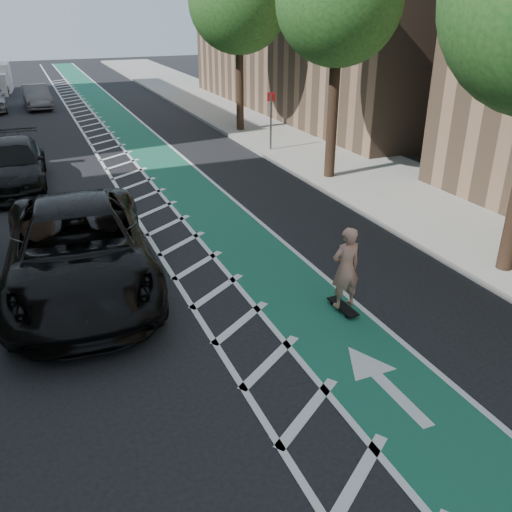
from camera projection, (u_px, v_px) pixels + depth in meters
ground at (166, 340)px, 10.11m from camera, size 120.00×120.00×0.00m
bike_lane at (177, 178)px, 19.51m from camera, size 2.00×90.00×0.01m
buffer_strip at (136, 183)px, 18.98m from camera, size 1.40×90.00×0.01m
sidewalk_right at (334, 158)px, 21.79m from camera, size 5.00×90.00×0.15m
curb_right at (279, 164)px, 20.92m from camera, size 0.12×90.00×0.16m
tree_r_c at (333, 1)px, 17.15m from camera, size 4.20×4.20×7.90m
tree_r_d at (241, 2)px, 23.82m from camera, size 4.20×4.20×7.90m
sign_post at (271, 120)px, 22.24m from camera, size 0.35×0.08×2.47m
skateboard at (343, 307)px, 11.03m from camera, size 0.26×0.86×0.11m
skateboarder at (346, 268)px, 10.66m from camera, size 0.64×0.43×1.71m
suv_near at (78, 249)px, 11.62m from camera, size 3.48×6.73×1.81m
suv_far at (11, 165)px, 18.24m from camera, size 2.41×5.39×1.53m
car_grey at (37, 97)px, 32.36m from camera, size 1.62×4.15×1.35m
barrel_b at (13, 155)px, 20.76m from camera, size 0.68×0.68×0.93m
barrel_c at (12, 153)px, 21.18m from camera, size 0.62×0.62×0.85m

